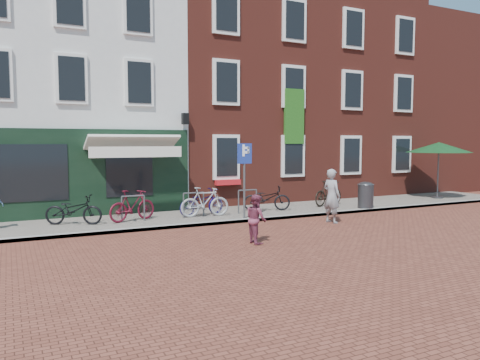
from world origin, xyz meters
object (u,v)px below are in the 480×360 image
bicycle_3 (205,202)px  boy (256,219)px  bicycle_4 (267,198)px  woman (332,196)px  parking_sign (244,167)px  parasol (439,145)px  bicycle_2 (202,202)px  bicycle_0 (74,210)px  litter_bin (366,194)px  bicycle_5 (328,193)px  bicycle_1 (132,205)px

bicycle_3 → boy: bearing=-176.5°
boy → bicycle_4: size_ratio=0.74×
woman → parking_sign: bearing=44.8°
parasol → bicycle_2: parasol is taller
bicycle_0 → bicycle_4: size_ratio=1.00×
bicycle_2 → bicycle_0: bearing=79.6°
litter_bin → parasol: bearing=11.4°
boy → bicycle_3: boy is taller
parasol → bicycle_4: bearing=179.3°
parasol → boy: parasol is taller
bicycle_4 → bicycle_5: bicycle_5 is taller
litter_bin → bicycle_4: 3.80m
woman → bicycle_3: woman is taller
woman → bicycle_1: bearing=53.2°
boy → bicycle_5: bearing=-51.1°
bicycle_1 → bicycle_0: bearing=64.9°
parking_sign → boy: bearing=-111.9°
woman → bicycle_0: bearing=57.4°
bicycle_3 → bicycle_1: bearing=91.6°
bicycle_1 → bicycle_5: bearing=-109.1°
litter_bin → woman: size_ratio=0.61×
litter_bin → bicycle_1: size_ratio=0.64×
bicycle_5 → bicycle_3: bearing=77.5°
bicycle_0 → bicycle_1: bearing=-69.5°
bicycle_3 → bicycle_5: 5.31m
parking_sign → bicycle_2: parking_sign is taller
litter_bin → bicycle_2: bearing=169.5°
litter_bin → bicycle_5: (-0.86, 1.14, -0.05)m
parasol → bicycle_1: bearing=180.0°
litter_bin → bicycle_3: (-6.16, 0.81, -0.05)m
litter_bin → woman: 3.20m
bicycle_2 → bicycle_1: bearing=83.0°
boy → bicycle_5: (5.51, 4.26, -0.03)m
bicycle_1 → parasol: bearing=-110.1°
woman → bicycle_0: 7.94m
parasol → bicycle_4: size_ratio=1.65×
woman → bicycle_4: woman is taller
litter_bin → bicycle_4: (-3.63, 1.11, -0.10)m
bicycle_1 → bicycle_4: bicycle_1 is taller
bicycle_4 → parasol: bearing=-67.2°
bicycle_4 → boy: bearing=170.7°
litter_bin → boy: (-6.36, -3.12, -0.02)m
parking_sign → bicycle_1: size_ratio=1.48×
parking_sign → bicycle_3: size_ratio=1.48×
bicycle_0 → bicycle_5: 9.39m
bicycle_2 → bicycle_3: (-0.02, -0.33, 0.05)m
litter_bin → parasol: size_ratio=0.38×
bicycle_0 → bicycle_4: (6.61, -0.05, 0.00)m
bicycle_0 → bicycle_2: (4.10, -0.03, 0.00)m
parking_sign → woman: size_ratio=1.41×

